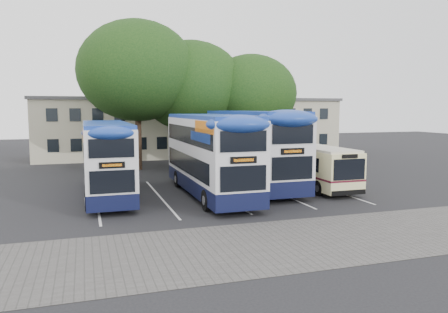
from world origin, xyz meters
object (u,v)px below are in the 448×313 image
tree_left (137,71)px  tree_right (251,94)px  tree_mid (191,86)px  bus_dd_left (106,156)px  bus_single (309,163)px  bus_dd_right (251,145)px  lamp_post (268,108)px  bus_dd_mid (209,151)px

tree_left → tree_right: size_ratio=1.25×
tree_mid → bus_dd_left: size_ratio=1.06×
tree_left → bus_single: (9.62, -11.31, -6.59)m
tree_left → bus_dd_right: (6.05, -10.12, -5.42)m
lamp_post → tree_mid: 8.76m
lamp_post → tree_right: tree_right is taller
lamp_post → tree_right: 4.72m
tree_mid → bus_single: size_ratio=1.21×
bus_dd_mid → bus_single: bus_dd_mid is taller
bus_dd_mid → lamp_post: bearing=55.9°
bus_dd_mid → bus_single: (7.04, 1.00, -1.06)m
tree_left → tree_mid: 4.93m
lamp_post → bus_dd_mid: size_ratio=0.80×
tree_left → bus_single: size_ratio=1.35×
bus_dd_left → tree_left: bearing=73.9°
bus_dd_mid → bus_dd_left: bearing=166.0°
tree_right → bus_dd_right: 11.19m
tree_left → bus_dd_right: size_ratio=1.04×
tree_right → bus_single: tree_right is taller
bus_single → tree_left: bearing=130.4°
tree_mid → tree_right: (5.14, -1.10, -0.60)m
bus_single → lamp_post: bearing=76.8°
tree_mid → bus_dd_left: tree_mid is taller
tree_left → bus_dd_right: 12.98m
tree_right → bus_dd_left: (-13.00, -10.61, -4.03)m
tree_left → bus_dd_right: bearing=-59.1°
bus_dd_left → bus_single: size_ratio=1.13×
lamp_post → tree_right: bearing=-133.5°
lamp_post → bus_dd_left: bearing=-139.2°
lamp_post → tree_left: 13.67m
tree_mid → bus_dd_right: (1.33, -10.95, -4.28)m
tree_mid → bus_dd_left: 14.84m
bus_dd_mid → tree_mid: bearing=80.7°
bus_dd_left → bus_dd_right: 9.23m
lamp_post → bus_dd_right: lamp_post is taller
tree_right → tree_left: bearing=178.4°
bus_dd_mid → bus_dd_right: (3.47, 2.19, 0.11)m
tree_left → lamp_post: bearing=13.1°
tree_left → bus_dd_mid: (2.59, -12.31, -5.53)m
tree_mid → lamp_post: bearing=14.9°
bus_single → tree_right: bearing=88.8°
tree_mid → bus_dd_mid: bearing=-99.3°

